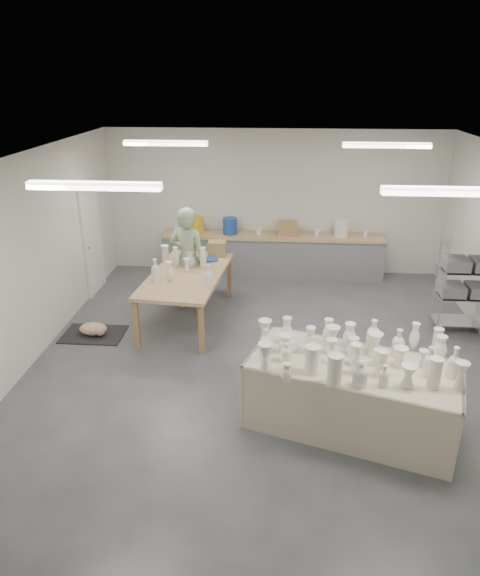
# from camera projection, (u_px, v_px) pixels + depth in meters

# --- Properties ---
(room) EXTENTS (8.00, 8.02, 3.00)m
(room) POSITION_uv_depth(u_px,v_px,m) (263.00, 229.00, 6.94)
(room) COLOR #424449
(room) RESTS_ON ground
(back_counter) EXTENTS (4.60, 0.60, 1.24)m
(back_counter) POSITION_uv_depth(u_px,v_px,m) (272.00, 254.00, 10.85)
(back_counter) COLOR tan
(back_counter) RESTS_ON ground
(wire_shelf) EXTENTS (0.88, 0.48, 1.80)m
(wire_shelf) POSITION_uv_depth(u_px,v_px,m) (467.00, 278.00, 8.36)
(wire_shelf) COLOR silver
(wire_shelf) RESTS_ON ground
(drying_table) EXTENTS (2.67, 1.88, 1.23)m
(drying_table) POSITION_uv_depth(u_px,v_px,m) (351.00, 391.00, 6.16)
(drying_table) COLOR olive
(drying_table) RESTS_ON ground
(work_table) EXTENTS (1.40, 2.45, 1.24)m
(work_table) POSITION_uv_depth(u_px,v_px,m) (189.00, 271.00, 8.79)
(work_table) COLOR tan
(work_table) RESTS_ON ground
(rug) EXTENTS (1.00, 0.70, 0.02)m
(rug) POSITION_uv_depth(u_px,v_px,m) (94.00, 334.00, 8.50)
(rug) COLOR black
(rug) RESTS_ON ground
(cat) EXTENTS (0.54, 0.46, 0.20)m
(cat) POSITION_uv_depth(u_px,v_px,m) (94.00, 329.00, 8.44)
(cat) COLOR white
(cat) RESTS_ON rug
(potter) EXTENTS (0.80, 0.64, 1.91)m
(potter) POSITION_uv_depth(u_px,v_px,m) (188.00, 260.00, 9.07)
(potter) COLOR #96AD86
(potter) RESTS_ON ground
(red_stool) EXTENTS (0.33, 0.33, 0.29)m
(red_stool) POSITION_uv_depth(u_px,v_px,m) (192.00, 290.00, 9.59)
(red_stool) COLOR red
(red_stool) RESTS_ON ground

